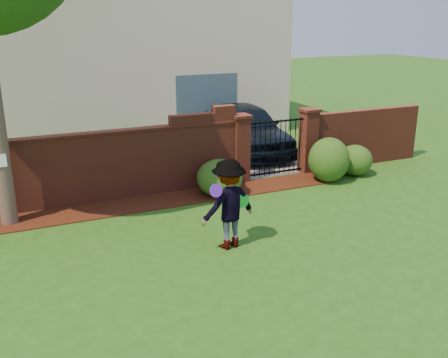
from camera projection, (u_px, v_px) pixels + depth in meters
name	position (u px, v px, depth m)	size (l,w,h in m)	color
ground	(219.00, 256.00, 9.79)	(80.00, 80.00, 0.01)	#224D13
mulch_bed	(128.00, 206.00, 12.31)	(11.10, 1.08, 0.03)	#341309
brick_wall	(75.00, 168.00, 12.18)	(8.70, 0.31, 2.16)	maroon
brick_wall_return	(363.00, 137.00, 15.58)	(4.00, 0.25, 1.70)	maroon
pillar_left	(240.00, 148.00, 13.90)	(0.50, 0.50, 1.88)	maroon
pillar_right	(308.00, 140.00, 14.77)	(0.50, 0.50, 1.88)	maroon
iron_gate	(275.00, 147.00, 14.37)	(1.78, 0.03, 1.60)	black
driveway	(218.00, 145.00, 18.09)	(3.20, 8.00, 0.01)	gray
house	(117.00, 49.00, 19.61)	(12.40, 6.40, 6.30)	beige
car	(249.00, 130.00, 16.76)	(1.93, 4.79, 1.63)	black
paper_notice	(2.00, 161.00, 10.70)	(0.20, 0.01, 0.28)	white
shrub_left	(220.00, 178.00, 12.91)	(1.17, 1.17, 0.95)	#1B4514
shrub_middle	(329.00, 160.00, 13.99)	(1.13, 1.13, 1.24)	#1B4514
shrub_right	(355.00, 160.00, 14.62)	(1.00, 1.00, 0.89)	#1B4514
man	(230.00, 205.00, 9.88)	(1.17, 0.67, 1.81)	gray
frisbee_purple	(216.00, 191.00, 9.43)	(0.26, 0.26, 0.02)	#6220CA
frisbee_green	(242.00, 201.00, 9.90)	(0.29, 0.29, 0.03)	green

